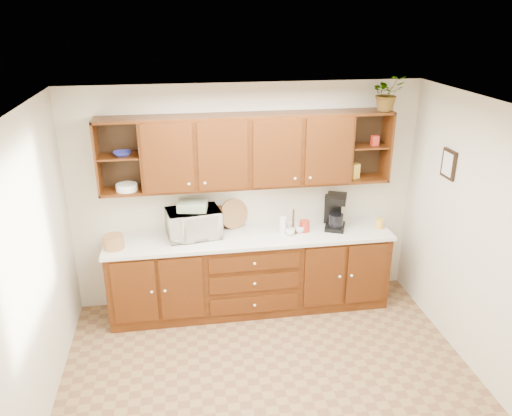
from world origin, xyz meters
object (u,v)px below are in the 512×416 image
object	(u,v)px
bread_box	(205,222)
potted_plant	(387,93)
microwave	(193,223)
coffee_maker	(335,212)

from	to	relation	value
bread_box	potted_plant	xyz separation A→B (m)	(2.02, -0.05, 1.40)
microwave	potted_plant	xyz separation A→B (m)	(2.15, 0.02, 1.38)
microwave	potted_plant	size ratio (longest dim) A/B	1.51
microwave	potted_plant	distance (m)	2.55
coffee_maker	potted_plant	xyz separation A→B (m)	(0.51, 0.03, 1.34)
microwave	bread_box	xyz separation A→B (m)	(0.13, 0.06, -0.02)
microwave	coffee_maker	bearing A→B (deg)	-9.87
microwave	bread_box	distance (m)	0.15
coffee_maker	microwave	bearing A→B (deg)	-158.31
coffee_maker	potted_plant	world-z (taller)	potted_plant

